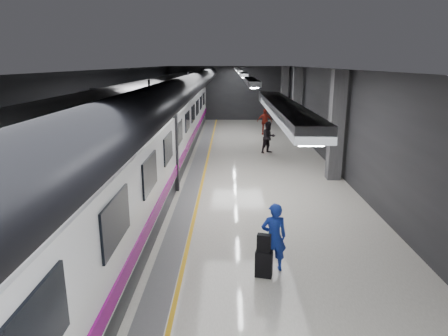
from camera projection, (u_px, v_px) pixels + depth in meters
ground at (225, 193)px, 15.07m from camera, size 40.00×40.00×0.00m
platform_hall at (218, 96)px, 15.10m from camera, size 10.02×40.02×4.51m
train at (136, 139)px, 14.59m from camera, size 3.05×38.00×4.05m
traveler_main at (274, 237)px, 9.28m from camera, size 0.65×0.46×1.67m
suitcase_main at (264, 264)px, 9.13m from camera, size 0.43×0.33×0.63m
shoulder_bag at (264, 243)px, 8.99m from camera, size 0.34×0.23×0.41m
traveler_far_a at (269, 137)px, 21.55m from camera, size 1.05×0.99×1.71m
traveler_far_b at (265, 122)px, 27.20m from camera, size 1.08×0.59×1.75m
suitcase_far at (268, 135)px, 25.93m from camera, size 0.33×0.24×0.45m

